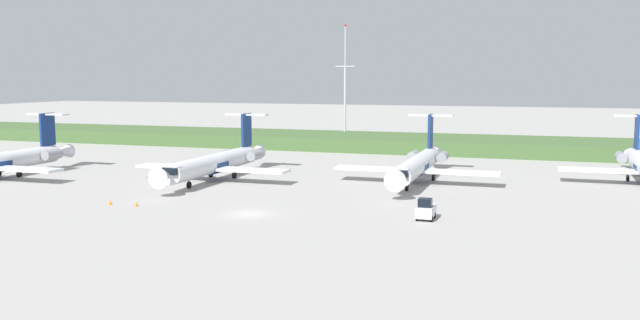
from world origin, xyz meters
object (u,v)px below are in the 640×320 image
Objects in this scene: antenna_mast at (345,95)px; regional_jet_fourth at (418,164)px; regional_jet_third at (217,162)px; safety_cone_mid_marker at (136,204)px; safety_cone_front_marker at (110,202)px; baggage_tug at (426,210)px.

regional_jet_fourth is at bearing -62.98° from antenna_mast.
antenna_mast is (2.95, 55.87, 8.22)m from regional_jet_third.
antenna_mast is (-24.94, 48.92, 8.22)m from regional_jet_fourth.
regional_jet_fourth is 55.52m from antenna_mast.
regional_jet_third is 21.22m from safety_cone_mid_marker.
safety_cone_front_marker is at bearing -137.57° from regional_jet_fourth.
safety_cone_front_marker is 3.44m from safety_cone_mid_marker.
baggage_tug is 32.74m from safety_cone_mid_marker.
baggage_tug is at bearing -67.73° from antenna_mast.
antenna_mast reaches higher than safety_cone_front_marker.
safety_cone_mid_marker is at bearing -174.07° from baggage_tug.
antenna_mast is at bearing 85.65° from safety_cone_front_marker.
antenna_mast is 80.10m from baggage_tug.
regional_jet_third is at bearing 82.21° from safety_cone_front_marker.
safety_cone_front_marker is (-30.80, -28.15, -2.26)m from regional_jet_fourth.
antenna_mast reaches higher than baggage_tug.
regional_jet_third is 1.19× the size of antenna_mast.
regional_jet_third reaches higher than safety_cone_mid_marker.
regional_jet_fourth is at bearing 101.90° from baggage_tug.
regional_jet_third is 56.36× the size of safety_cone_mid_marker.
safety_cone_mid_marker is (3.44, 0.11, 0.00)m from safety_cone_front_marker.
regional_jet_third is 21.51m from safety_cone_front_marker.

